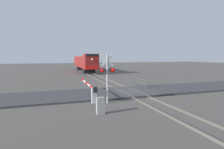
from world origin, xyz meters
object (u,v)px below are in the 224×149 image
crossing_gate (92,90)px  utility_cabinet (100,106)px  crossing_signal (107,73)px  guard_railing (141,82)px  locomotive (85,62)px

crossing_gate → utility_cabinet: size_ratio=6.17×
crossing_signal → crossing_gate: 2.18m
utility_cabinet → crossing_gate: bearing=86.9°
crossing_gate → guard_railing: size_ratio=2.58×
guard_railing → crossing_gate: bearing=-147.6°
crossing_gate → utility_cabinet: (-0.19, -3.59, -0.31)m
locomotive → crossing_signal: 29.61m
crossing_signal → utility_cabinet: size_ratio=3.56×
crossing_gate → guard_railing: bearing=32.4°
crossing_signal → guard_railing: crossing_signal is taller
locomotive → guard_railing: 24.09m
crossing_signal → utility_cabinet: (-1.15, -2.31, -1.78)m
crossing_signal → crossing_gate: crossing_signal is taller
utility_cabinet → guard_railing: size_ratio=0.42×
locomotive → crossing_gate: (-4.20, -28.15, -1.30)m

